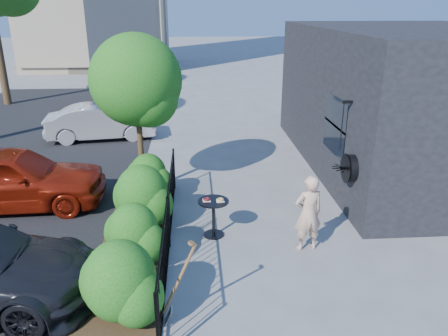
{
  "coord_description": "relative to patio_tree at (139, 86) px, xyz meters",
  "views": [
    {
      "loc": [
        -0.94,
        -7.75,
        4.59
      ],
      "look_at": [
        -0.31,
        1.23,
        1.2
      ],
      "focal_mm": 35.0,
      "sensor_mm": 36.0,
      "label": 1
    }
  ],
  "objects": [
    {
      "name": "ground",
      "position": [
        2.24,
        -2.76,
        -2.76
      ],
      "size": [
        120.0,
        120.0,
        0.0
      ],
      "primitive_type": "plane",
      "color": "gray",
      "rests_on": "ground"
    },
    {
      "name": "shop_building",
      "position": [
        7.73,
        1.74,
        -0.76
      ],
      "size": [
        6.22,
        9.0,
        4.0
      ],
      "color": "black",
      "rests_on": "ground"
    },
    {
      "name": "fence",
      "position": [
        0.74,
        -2.76,
        -2.2
      ],
      "size": [
        0.05,
        6.05,
        1.1
      ],
      "color": "black",
      "rests_on": "ground"
    },
    {
      "name": "planting_bed",
      "position": [
        0.04,
        -2.76,
        -2.72
      ],
      "size": [
        1.3,
        6.0,
        0.08
      ],
      "primitive_type": "cube",
      "color": "#382616",
      "rests_on": "ground"
    },
    {
      "name": "shrubs",
      "position": [
        0.14,
        -2.66,
        -2.06
      ],
      "size": [
        1.1,
        5.6,
        1.24
      ],
      "color": "#195C15",
      "rests_on": "ground"
    },
    {
      "name": "patio_tree",
      "position": [
        0.0,
        0.0,
        0.0
      ],
      "size": [
        2.2,
        2.2,
        3.94
      ],
      "color": "#3F2B19",
      "rests_on": "ground"
    },
    {
      "name": "cafe_table",
      "position": [
        1.65,
        -2.37,
        -2.21
      ],
      "size": [
        0.64,
        0.64,
        0.86
      ],
      "rotation": [
        0.0,
        0.0,
        0.05
      ],
      "color": "black",
      "rests_on": "ground"
    },
    {
      "name": "woman",
      "position": [
        3.46,
        -3.02,
        -1.98
      ],
      "size": [
        0.63,
        0.47,
        1.56
      ],
      "primitive_type": "imported",
      "rotation": [
        0.0,
        0.0,
        3.32
      ],
      "color": "#D9AD8C",
      "rests_on": "ground"
    },
    {
      "name": "shovel",
      "position": [
        0.98,
        -5.01,
        -2.14
      ],
      "size": [
        0.56,
        0.19,
        1.43
      ],
      "color": "brown",
      "rests_on": "ground"
    },
    {
      "name": "car_red",
      "position": [
        -3.08,
        -0.63,
        -2.02
      ],
      "size": [
        4.43,
        1.93,
        1.49
      ],
      "primitive_type": "imported",
      "rotation": [
        0.0,
        0.0,
        1.61
      ],
      "color": "maroon",
      "rests_on": "ground"
    },
    {
      "name": "car_silver",
      "position": [
        -2.03,
        4.96,
        -2.14
      ],
      "size": [
        3.95,
        1.82,
        1.26
      ],
      "primitive_type": "imported",
      "rotation": [
        0.0,
        0.0,
        1.7
      ],
      "color": "#ADADB2",
      "rests_on": "ground"
    }
  ]
}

